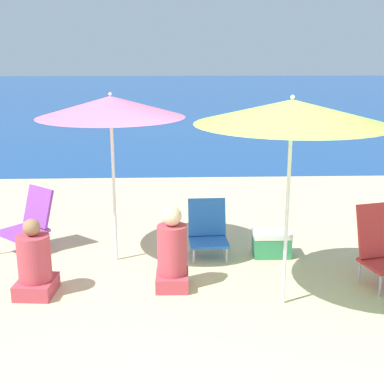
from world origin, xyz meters
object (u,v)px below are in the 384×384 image
Objects in this scene: beach_umbrella_lime at (292,112)px; person_seated_far at (35,265)px; person_seated_near at (172,254)px; beach_umbrella_pink at (111,107)px; beach_chair_blue at (208,229)px; beach_chair_purple at (30,220)px; cooler_box at (272,244)px; beach_chair_red at (381,246)px.

beach_umbrella_lime reaches higher than person_seated_far.
person_seated_near is 1.41m from person_seated_far.
beach_umbrella_lime is 2.52× the size of person_seated_far.
beach_umbrella_pink reaches higher than beach_chair_blue.
person_seated_far is at bearing -152.54° from beach_chair_blue.
beach_chair_purple is 2.12m from person_seated_near.
beach_umbrella_lime is 2.19m from beach_chair_blue.
beach_chair_blue is 0.80m from cooler_box.
beach_chair_purple is 3.02m from cooler_box.
beach_chair_purple is at bearing 148.13° from person_seated_near.
person_seated_near is at bearing 167.21° from beach_chair_red.
beach_chair_purple is 0.87× the size of person_seated_near.
beach_chair_red is at bearing 7.20° from person_seated_far.
beach_umbrella_lime is 2.62× the size of beach_chair_purple.
person_seated_near is 1.10× the size of person_seated_far.
beach_umbrella_lime is 2.15m from cooler_box.
beach_chair_purple is at bearing 161.78° from beach_umbrella_pink.
person_seated_near is at bearing -145.28° from cooler_box.
beach_chair_red is at bearing 25.97° from beach_chair_purple.
beach_umbrella_pink is 2.22× the size of person_seated_near.
person_seated_far is at bearing 168.55° from beach_chair_red.
person_seated_far is (-0.74, -0.91, -1.51)m from beach_umbrella_pink.
beach_umbrella_pink is 1.91m from person_seated_far.
beach_chair_blue is at bearing 34.62° from person_seated_far.
beach_umbrella_pink reaches higher than person_seated_far.
beach_chair_purple is at bearing 172.26° from beach_chair_blue.
beach_chair_purple reaches higher than cooler_box.
person_seated_far is at bearing -32.46° from beach_chair_purple.
person_seated_near is (-0.44, -0.95, 0.05)m from beach_chair_blue.
beach_umbrella_pink is 1.89m from beach_chair_blue.
cooler_box is (-1.02, 0.81, -0.27)m from beach_chair_red.
beach_umbrella_lime reaches higher than person_seated_near.
cooler_box is at bearing 24.84° from person_seated_far.
cooler_box is (1.22, 0.84, -0.22)m from person_seated_near.
person_seated_far is at bearing 173.17° from beach_umbrella_lime.
beach_umbrella_lime is at bearing -19.01° from person_seated_near.
person_seated_near is at bearing 9.32° from person_seated_far.
beach_chair_purple reaches higher than beach_chair_blue.
beach_chair_purple is 1.71× the size of cooler_box.
beach_umbrella_pink is at bearing 131.42° from person_seated_near.
beach_umbrella_pink is at bearing 145.81° from beach_umbrella_lime.
beach_chair_red reaches higher than beach_chair_blue.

